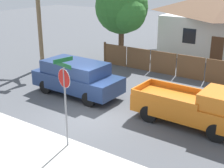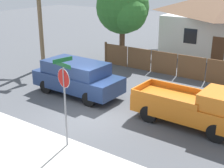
{
  "view_description": "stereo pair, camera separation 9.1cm",
  "coord_description": "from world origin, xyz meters",
  "px_view_note": "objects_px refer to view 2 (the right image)",
  "views": [
    {
      "loc": [
        8.34,
        -10.11,
        6.19
      ],
      "look_at": [
        1.01,
        0.6,
        1.6
      ],
      "focal_mm": 50.0,
      "sensor_mm": 36.0,
      "label": 1
    },
    {
      "loc": [
        8.41,
        -10.06,
        6.19
      ],
      "look_at": [
        1.01,
        0.6,
        1.6
      ],
      "focal_mm": 50.0,
      "sensor_mm": 36.0,
      "label": 2
    }
  ],
  "objects_px": {
    "oak_tree": "(124,9)",
    "stop_sign": "(64,88)",
    "red_suv": "(77,77)",
    "orange_pickup": "(194,107)"
  },
  "relations": [
    {
      "from": "orange_pickup",
      "to": "stop_sign",
      "type": "bearing_deg",
      "value": -126.63
    },
    {
      "from": "oak_tree",
      "to": "stop_sign",
      "type": "relative_size",
      "value": 1.7
    },
    {
      "from": "oak_tree",
      "to": "red_suv",
      "type": "bearing_deg",
      "value": -76.92
    },
    {
      "from": "oak_tree",
      "to": "stop_sign",
      "type": "xyz_separation_m",
      "value": [
        4.85,
        -11.47,
        -1.52
      ]
    },
    {
      "from": "stop_sign",
      "to": "oak_tree",
      "type": "bearing_deg",
      "value": 125.14
    },
    {
      "from": "red_suv",
      "to": "orange_pickup",
      "type": "relative_size",
      "value": 1.02
    },
    {
      "from": "oak_tree",
      "to": "stop_sign",
      "type": "distance_m",
      "value": 12.54
    },
    {
      "from": "oak_tree",
      "to": "stop_sign",
      "type": "height_order",
      "value": "oak_tree"
    },
    {
      "from": "red_suv",
      "to": "stop_sign",
      "type": "bearing_deg",
      "value": -52.4
    },
    {
      "from": "red_suv",
      "to": "stop_sign",
      "type": "distance_m",
      "value": 5.53
    }
  ]
}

